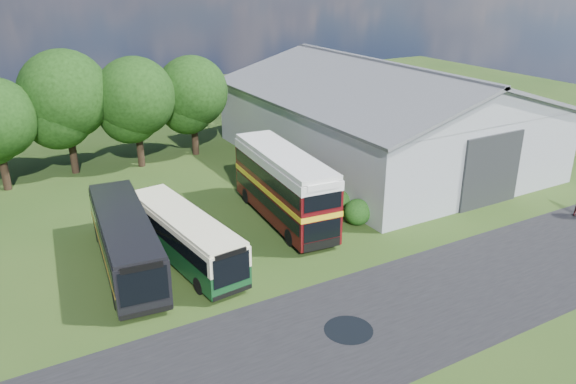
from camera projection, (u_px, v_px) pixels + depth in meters
ground at (338, 290)px, 28.08m from camera, size 120.00×120.00×0.00m
asphalt_road at (425, 302)px, 27.05m from camera, size 60.00×8.00×0.02m
puddle at (349, 330)px, 24.97m from camera, size 2.20×2.20×0.01m
storage_shed at (379, 110)px, 46.37m from camera, size 18.80×24.80×8.15m
tree_mid at (65, 95)px, 42.07m from camera, size 6.80×6.80×9.60m
tree_right_a at (135, 97)px, 43.77m from camera, size 6.26×6.26×8.83m
tree_right_b at (192, 92)px, 46.82m from camera, size 5.98×5.98×8.45m
shrub_front at (357, 223)px, 35.51m from camera, size 1.70×1.70×1.70m
shrub_mid at (339, 212)px, 37.12m from camera, size 1.60×1.60×1.60m
shrub_back at (322, 202)px, 38.73m from camera, size 1.80×1.80×1.80m
bus_green_single at (185, 236)px, 30.46m from camera, size 3.38×10.20×2.76m
bus_maroon_double at (284, 187)px, 35.25m from camera, size 3.59×10.66×4.50m
bus_dark_single at (126, 240)px, 29.69m from camera, size 3.73×11.18×3.03m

